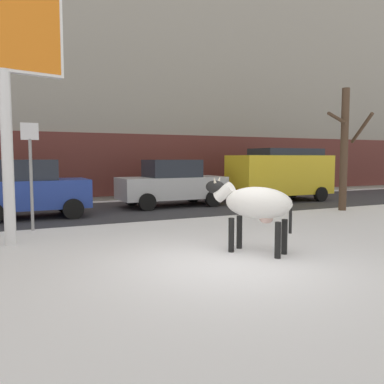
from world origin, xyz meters
TOP-DOWN VIEW (x-y plane):
  - ground_plane at (0.00, 0.00)m, footprint 120.00×120.00m
  - road_strip at (0.00, 7.99)m, footprint 60.00×5.60m
  - building_facade at (0.00, 14.51)m, footprint 44.00×6.10m
  - cow_holstein at (1.01, 0.45)m, footprint 1.39×1.81m
  - billboard at (-3.46, 3.33)m, footprint 2.50×0.76m
  - car_blue_hatchback at (-2.81, 7.42)m, footprint 3.54×1.98m
  - car_silver_sedan at (2.45, 8.36)m, footprint 4.24×2.05m
  - car_yellow_van at (7.53, 8.08)m, footprint 4.64×2.20m
  - pedestrian_near_billboard at (4.57, 11.12)m, footprint 0.36×0.24m
  - bare_tree_right_lot at (7.67, 4.57)m, footprint 1.39×1.34m
  - street_sign at (-2.90, 5.03)m, footprint 0.44×0.08m

SIDE VIEW (x-z plane):
  - ground_plane at x=0.00m, z-range 0.00..0.00m
  - road_strip at x=0.00m, z-range 0.00..0.01m
  - pedestrian_near_billboard at x=4.57m, z-range 0.01..1.74m
  - car_silver_sedan at x=2.45m, z-range -0.01..1.83m
  - car_blue_hatchback at x=-2.81m, z-range 0.00..1.86m
  - cow_holstein at x=1.01m, z-range 0.23..1.77m
  - car_yellow_van at x=7.53m, z-range 0.08..2.40m
  - street_sign at x=-2.90m, z-range 0.26..3.08m
  - bare_tree_right_lot at x=7.67m, z-range 0.09..4.50m
  - billboard at x=-3.46m, z-range 1.53..7.09m
  - building_facade at x=0.00m, z-range -0.02..12.98m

